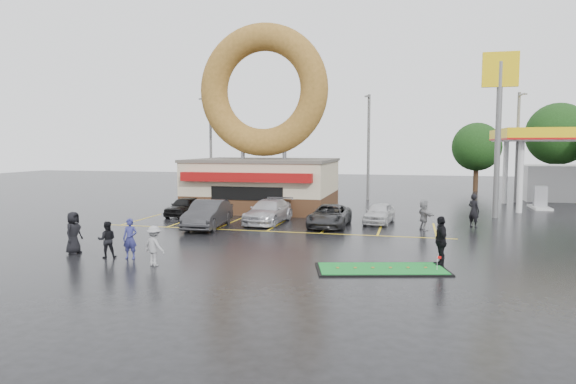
% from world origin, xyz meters
% --- Properties ---
extents(ground, '(120.00, 120.00, 0.00)m').
position_xyz_m(ground, '(0.00, 0.00, 0.00)').
color(ground, black).
rests_on(ground, ground).
extents(donut_shop, '(10.20, 8.70, 13.50)m').
position_xyz_m(donut_shop, '(-3.00, 12.97, 4.46)').
color(donut_shop, '#472B19').
rests_on(donut_shop, ground).
extents(gas_station, '(12.30, 13.65, 5.90)m').
position_xyz_m(gas_station, '(20.00, 20.94, 3.70)').
color(gas_station, silver).
rests_on(gas_station, ground).
extents(shell_sign, '(2.20, 0.36, 10.60)m').
position_xyz_m(shell_sign, '(13.00, 12.00, 7.38)').
color(shell_sign, slate).
rests_on(shell_sign, ground).
extents(streetlight_left, '(0.40, 2.21, 9.00)m').
position_xyz_m(streetlight_left, '(-10.00, 19.92, 4.78)').
color(streetlight_left, slate).
rests_on(streetlight_left, ground).
extents(streetlight_mid, '(0.40, 2.21, 9.00)m').
position_xyz_m(streetlight_mid, '(4.00, 20.92, 4.78)').
color(streetlight_mid, slate).
rests_on(streetlight_mid, ground).
extents(streetlight_right, '(0.40, 2.21, 9.00)m').
position_xyz_m(streetlight_right, '(16.00, 21.92, 4.78)').
color(streetlight_right, slate).
rests_on(streetlight_right, ground).
extents(tree_far_c, '(6.30, 6.30, 9.00)m').
position_xyz_m(tree_far_c, '(22.00, 34.00, 5.84)').
color(tree_far_c, '#332114').
rests_on(tree_far_c, ground).
extents(tree_far_d, '(4.90, 4.90, 7.00)m').
position_xyz_m(tree_far_d, '(14.00, 32.00, 4.53)').
color(tree_far_d, '#332114').
rests_on(tree_far_d, ground).
extents(car_black, '(1.60, 3.77, 1.27)m').
position_xyz_m(car_black, '(-7.02, 8.00, 0.64)').
color(car_black, black).
rests_on(car_black, ground).
extents(car_dgrey, '(2.05, 4.91, 1.58)m').
position_xyz_m(car_dgrey, '(-3.56, 3.69, 0.79)').
color(car_dgrey, '#2F2F31').
rests_on(car_dgrey, ground).
extents(car_silver, '(2.31, 5.00, 1.42)m').
position_xyz_m(car_silver, '(-0.73, 6.32, 0.71)').
color(car_silver, '#B8B8BD').
rests_on(car_silver, ground).
extents(car_grey, '(2.18, 4.60, 1.27)m').
position_xyz_m(car_grey, '(3.09, 5.82, 0.63)').
color(car_grey, '#2B2C2E').
rests_on(car_grey, ground).
extents(car_white, '(1.97, 3.84, 1.25)m').
position_xyz_m(car_white, '(5.82, 7.78, 0.63)').
color(car_white, silver).
rests_on(car_white, ground).
extents(person_blue, '(0.65, 0.46, 1.68)m').
position_xyz_m(person_blue, '(-3.63, -4.49, 0.84)').
color(person_blue, navy).
rests_on(person_blue, ground).
extents(person_blackjkt, '(0.94, 0.87, 1.54)m').
position_xyz_m(person_blackjkt, '(-4.64, -4.60, 0.77)').
color(person_blackjkt, black).
rests_on(person_blackjkt, ground).
extents(person_hoodie, '(1.16, 0.92, 1.58)m').
position_xyz_m(person_hoodie, '(-2.03, -5.41, 0.79)').
color(person_hoodie, gray).
rests_on(person_hoodie, ground).
extents(person_bystander, '(0.59, 0.90, 1.84)m').
position_xyz_m(person_bystander, '(-6.53, -4.21, 0.92)').
color(person_bystander, black).
rests_on(person_bystander, ground).
extents(person_cameraman, '(0.73, 1.23, 1.97)m').
position_xyz_m(person_cameraman, '(8.84, -2.81, 0.98)').
color(person_cameraman, black).
rests_on(person_cameraman, ground).
extents(person_walker_near, '(1.11, 1.61, 1.67)m').
position_xyz_m(person_walker_near, '(8.39, 5.87, 0.84)').
color(person_walker_near, gray).
rests_on(person_walker_near, ground).
extents(person_walker_far, '(0.84, 0.83, 1.95)m').
position_xyz_m(person_walker_far, '(11.17, 7.46, 0.97)').
color(person_walker_far, black).
rests_on(person_walker_far, ground).
extents(dumpster, '(1.81, 1.22, 1.30)m').
position_xyz_m(dumpster, '(-7.50, 13.17, 0.65)').
color(dumpster, '#19431E').
rests_on(dumpster, ground).
extents(putting_green, '(5.27, 3.26, 0.61)m').
position_xyz_m(putting_green, '(6.66, -4.02, 0.04)').
color(putting_green, black).
rests_on(putting_green, ground).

